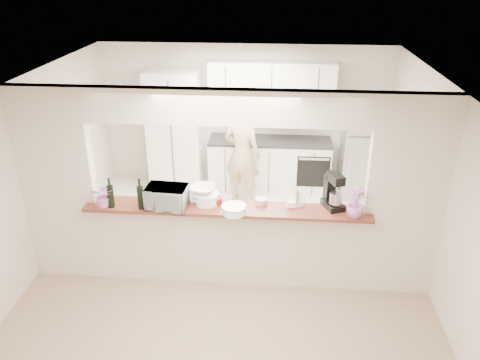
# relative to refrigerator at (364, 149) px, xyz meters

# --- Properties ---
(floor) EXTENTS (6.00, 6.00, 0.00)m
(floor) POSITION_rel_refrigerator_xyz_m (-2.05, -2.65, -0.85)
(floor) COLOR #9E856B
(floor) RESTS_ON ground
(tile_overlay) EXTENTS (5.00, 2.90, 0.01)m
(tile_overlay) POSITION_rel_refrigerator_xyz_m (-2.05, -1.10, -0.84)
(tile_overlay) COLOR silver
(tile_overlay) RESTS_ON floor
(partition) EXTENTS (5.00, 0.15, 2.50)m
(partition) POSITION_rel_refrigerator_xyz_m (-2.05, -2.65, 0.63)
(partition) COLOR beige
(partition) RESTS_ON floor
(bar_counter) EXTENTS (3.40, 0.38, 1.09)m
(bar_counter) POSITION_rel_refrigerator_xyz_m (-2.05, -2.65, -0.27)
(bar_counter) COLOR beige
(bar_counter) RESTS_ON floor
(kitchen_cabinets) EXTENTS (3.15, 0.62, 2.25)m
(kitchen_cabinets) POSITION_rel_refrigerator_xyz_m (-2.24, 0.07, 0.12)
(kitchen_cabinets) COLOR white
(kitchen_cabinets) RESTS_ON floor
(refrigerator) EXTENTS (0.75, 0.70, 1.70)m
(refrigerator) POSITION_rel_refrigerator_xyz_m (0.00, 0.00, 0.00)
(refrigerator) COLOR #A8A9AD
(refrigerator) RESTS_ON floor
(flower_left) EXTENTS (0.27, 0.23, 0.29)m
(flower_left) POSITION_rel_refrigerator_xyz_m (-3.50, -2.80, 0.39)
(flower_left) COLOR #D16EC7
(flower_left) RESTS_ON bar_counter
(wine_bottle_a) EXTENTS (0.07, 0.07, 0.37)m
(wine_bottle_a) POSITION_rel_refrigerator_xyz_m (-3.41, -2.80, 0.39)
(wine_bottle_a) COLOR black
(wine_bottle_a) RESTS_ON bar_counter
(wine_bottle_b) EXTENTS (0.08, 0.08, 0.38)m
(wine_bottle_b) POSITION_rel_refrigerator_xyz_m (-3.05, -2.80, 0.39)
(wine_bottle_b) COLOR black
(wine_bottle_b) RESTS_ON bar_counter
(toaster_oven) EXTENTS (0.50, 0.35, 0.26)m
(toaster_oven) POSITION_rel_refrigerator_xyz_m (-2.75, -2.75, 0.37)
(toaster_oven) COLOR #ACACB1
(toaster_oven) RESTS_ON bar_counter
(serving_bowls) EXTENTS (0.34, 0.34, 0.21)m
(serving_bowls) POSITION_rel_refrigerator_xyz_m (-2.35, -2.60, 0.35)
(serving_bowls) COLOR white
(serving_bowls) RESTS_ON bar_counter
(plate_stack_a) EXTENTS (0.30, 0.30, 0.13)m
(plate_stack_a) POSITION_rel_refrigerator_xyz_m (-2.30, -2.62, 0.31)
(plate_stack_a) COLOR white
(plate_stack_a) RESTS_ON bar_counter
(plate_stack_b) EXTENTS (0.28, 0.28, 0.10)m
(plate_stack_b) POSITION_rel_refrigerator_xyz_m (-1.95, -2.84, 0.29)
(plate_stack_b) COLOR white
(plate_stack_b) RESTS_ON bar_counter
(red_bowl) EXTENTS (0.17, 0.17, 0.08)m
(red_bowl) POSITION_rel_refrigerator_xyz_m (-2.20, -2.60, 0.28)
(red_bowl) COLOR maroon
(red_bowl) RESTS_ON bar_counter
(tan_bowl) EXTENTS (0.15, 0.15, 0.07)m
(tan_bowl) POSITION_rel_refrigerator_xyz_m (-1.65, -2.57, 0.27)
(tan_bowl) COLOR #C7AF8C
(tan_bowl) RESTS_ON bar_counter
(utensil_caddy) EXTENTS (0.24, 0.18, 0.20)m
(utensil_caddy) POSITION_rel_refrigerator_xyz_m (-1.25, -2.60, 0.32)
(utensil_caddy) COLOR silver
(utensil_caddy) RESTS_ON bar_counter
(stand_mixer) EXTENTS (0.28, 0.34, 0.44)m
(stand_mixer) POSITION_rel_refrigerator_xyz_m (-0.81, -2.59, 0.44)
(stand_mixer) COLOR black
(stand_mixer) RESTS_ON bar_counter
(flower_right) EXTENTS (0.20, 0.20, 0.36)m
(flower_right) POSITION_rel_refrigerator_xyz_m (-0.58, -2.80, 0.42)
(flower_right) COLOR #A360B3
(flower_right) RESTS_ON bar_counter
(person) EXTENTS (0.73, 0.60, 1.72)m
(person) POSITION_rel_refrigerator_xyz_m (-2.04, -0.48, 0.01)
(person) COLOR tan
(person) RESTS_ON floor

